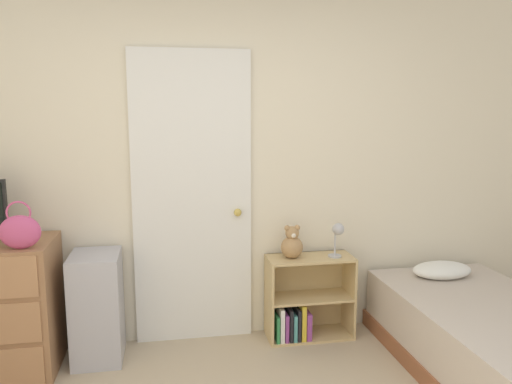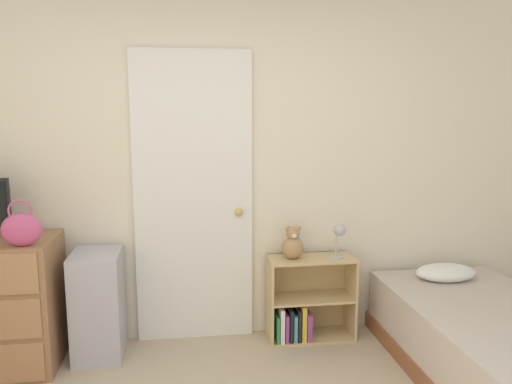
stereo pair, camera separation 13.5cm
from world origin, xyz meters
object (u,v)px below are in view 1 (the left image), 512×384
storage_bin (97,307)px  bed (500,347)px  handbag (20,231)px  teddy_bear (292,244)px  desk_lamp (338,233)px  bookshelf (303,305)px

storage_bin → bed: (2.49, -0.77, -0.14)m
storage_bin → bed: 2.61m
handbag → teddy_bear: bearing=10.1°
storage_bin → bed: size_ratio=0.37×
storage_bin → desk_lamp: bearing=0.7°
storage_bin → desk_lamp: (1.70, 0.02, 0.43)m
teddy_bear → desk_lamp: (0.33, -0.04, 0.07)m
desk_lamp → bed: size_ratio=0.13×
handbag → bookshelf: 2.00m
bookshelf → desk_lamp: desk_lamp is taller
bed → desk_lamp: bearing=134.9°
storage_bin → bookshelf: storage_bin is taller
bookshelf → teddy_bear: teddy_bear is taller
teddy_bear → desk_lamp: desk_lamp is taller
teddy_bear → handbag: bearing=-169.9°
handbag → desk_lamp: (2.08, 0.27, -0.17)m
handbag → bed: 3.01m
storage_bin → teddy_bear: size_ratio=3.00×
teddy_bear → bed: teddy_bear is taller
storage_bin → bookshelf: 1.47m
desk_lamp → bed: bearing=-45.1°
teddy_bear → desk_lamp: size_ratio=0.96×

